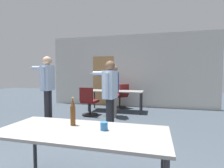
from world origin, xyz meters
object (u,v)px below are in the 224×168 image
object	(u,v)px
person_near_casual	(110,90)
person_left_plaid	(114,86)
office_chair_far_right	(121,97)
drink_cup	(104,126)
beer_bottle	(73,112)
office_chair_mid_tucked	(89,103)
person_far_watching	(47,82)

from	to	relation	value
person_near_casual	person_left_plaid	bearing A→B (deg)	15.10
office_chair_far_right	drink_cup	xyz separation A→B (m)	(0.79, -4.83, 0.34)
beer_bottle	office_chair_mid_tucked	bearing A→B (deg)	108.89
person_left_plaid	beer_bottle	distance (m)	3.34
office_chair_far_right	beer_bottle	size ratio (longest dim) A/B	2.80
person_left_plaid	drink_cup	bearing A→B (deg)	173.01
office_chair_far_right	office_chair_mid_tucked	distance (m)	1.64
person_left_plaid	beer_bottle	size ratio (longest dim) A/B	4.77
person_far_watching	office_chair_far_right	size ratio (longest dim) A/B	1.94
person_left_plaid	person_near_casual	world-z (taller)	person_near_casual
person_far_watching	office_chair_mid_tucked	distance (m)	1.44
person_left_plaid	drink_cup	size ratio (longest dim) A/B	17.93
office_chair_far_right	drink_cup	distance (m)	4.91
person_near_casual	drink_cup	size ratio (longest dim) A/B	18.33
person_far_watching	person_near_casual	world-z (taller)	person_far_watching
beer_bottle	office_chair_far_right	bearing A→B (deg)	94.59
office_chair_far_right	drink_cup	bearing A→B (deg)	-131.94
person_far_watching	office_chair_mid_tucked	size ratio (longest dim) A/B	2.00
person_left_plaid	beer_bottle	world-z (taller)	person_left_plaid
person_near_casual	office_chair_far_right	world-z (taller)	person_near_casual
person_left_plaid	person_near_casual	distance (m)	1.45
office_chair_mid_tucked	beer_bottle	size ratio (longest dim) A/B	2.72
office_chair_far_right	office_chair_mid_tucked	xyz separation A→B (m)	(-0.74, -1.46, -0.02)
person_near_casual	beer_bottle	size ratio (longest dim) A/B	4.88
person_near_casual	office_chair_far_right	bearing A→B (deg)	11.29
office_chair_far_right	beer_bottle	bearing A→B (deg)	-136.64
person_near_casual	office_chair_mid_tucked	distance (m)	1.83
office_chair_far_right	drink_cup	size ratio (longest dim) A/B	10.54
person_left_plaid	office_chair_mid_tucked	bearing A→B (deg)	73.74
office_chair_mid_tucked	drink_cup	size ratio (longest dim) A/B	10.24
person_far_watching	office_chair_mid_tucked	world-z (taller)	person_far_watching
person_left_plaid	beer_bottle	xyz separation A→B (m)	(0.32, -3.33, -0.07)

